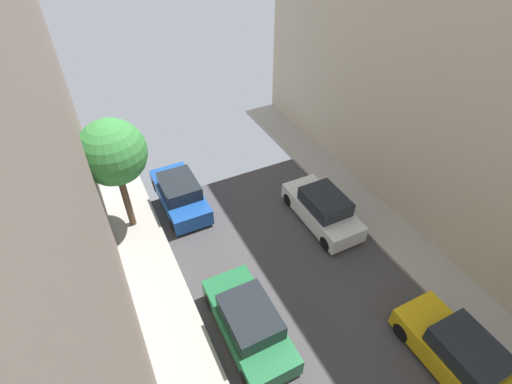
# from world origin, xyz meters

# --- Properties ---
(parked_car_left_4) EXTENTS (1.78, 4.20, 1.57)m
(parked_car_left_4) POSITION_xyz_m (-2.70, 7.61, 0.72)
(parked_car_left_4) COLOR #1E6638
(parked_car_left_4) RESTS_ON ground
(parked_car_left_5) EXTENTS (1.78, 4.20, 1.57)m
(parked_car_left_5) POSITION_xyz_m (-2.70, 15.07, 0.72)
(parked_car_left_5) COLOR #194799
(parked_car_left_5) RESTS_ON ground
(parked_car_right_2) EXTENTS (1.78, 4.20, 1.57)m
(parked_car_right_2) POSITION_xyz_m (2.70, 3.60, 0.72)
(parked_car_right_2) COLOR gold
(parked_car_right_2) RESTS_ON ground
(parked_car_right_3) EXTENTS (1.78, 4.20, 1.57)m
(parked_car_right_3) POSITION_xyz_m (2.70, 11.19, 0.72)
(parked_car_right_3) COLOR white
(parked_car_right_3) RESTS_ON ground
(street_tree_0) EXTENTS (2.66, 2.66, 5.19)m
(street_tree_0) POSITION_xyz_m (-5.08, 14.69, 3.98)
(street_tree_0) COLOR brown
(street_tree_0) RESTS_ON sidewalk_left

